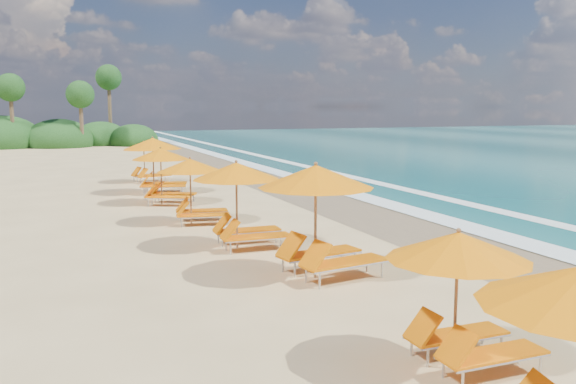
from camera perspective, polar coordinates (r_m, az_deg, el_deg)
The scene contains 11 objects.
ground at distance 19.08m, azimuth 0.00°, elevation -3.57°, with size 160.00×160.00×0.00m, color tan.
wet_sand at distance 20.85m, azimuth 10.29°, elevation -2.69°, with size 4.00×160.00×0.01m, color #887551.
surf_foam at distance 22.37m, azimuth 16.18°, elevation -2.09°, with size 4.00×160.00×0.01m.
station_1 at distance 9.30m, azimuth 16.44°, elevation -8.86°, with size 2.27×2.09×2.13m.
station_2 at distance 13.62m, azimuth 3.34°, elevation -1.95°, with size 3.13×2.98×2.65m.
station_3 at distance 16.50m, azimuth -4.25°, elevation -0.63°, with size 2.67×2.47×2.43m.
station_4 at distance 20.16m, azimuth -8.71°, elevation 0.55°, with size 2.65×2.53×2.22m.
station_5 at distance 24.37m, azimuth -11.51°, elevation 1.86°, with size 3.02×3.01×2.29m.
station_6 at distance 27.47m, azimuth -12.21°, elevation 2.84°, with size 3.15×3.04×2.55m.
station_7 at distance 31.68m, azimuth -13.18°, elevation 3.06°, with size 2.68×2.60×2.14m.
treeline at distance 63.03m, azimuth -24.41°, elevation 4.76°, with size 25.80×8.80×9.74m.
Camera 1 is at (-6.86, -17.38, 3.85)m, focal length 37.60 mm.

